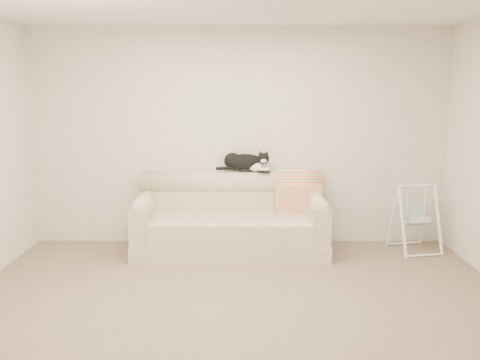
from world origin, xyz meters
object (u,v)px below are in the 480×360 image
at_px(remote_b, 263,171).
at_px(tuxedo_cat, 245,162).
at_px(baby_swing, 415,218).
at_px(remote_a, 246,171).
at_px(sofa, 231,221).

height_order(remote_b, tuxedo_cat, tuxedo_cat).
bearing_deg(remote_b, baby_swing, -7.18).
bearing_deg(remote_a, sofa, -126.12).
bearing_deg(sofa, remote_a, 53.88).
xyz_separation_m(remote_a, remote_b, (0.20, -0.03, -0.00)).
bearing_deg(tuxedo_cat, sofa, -123.61).
relative_size(sofa, baby_swing, 2.77).
height_order(remote_a, remote_b, remote_a).
distance_m(remote_b, tuxedo_cat, 0.24).
distance_m(remote_a, baby_swing, 2.05).
height_order(sofa, tuxedo_cat, tuxedo_cat).
bearing_deg(tuxedo_cat, baby_swing, -7.55).
bearing_deg(tuxedo_cat, remote_b, -10.62).
bearing_deg(remote_b, remote_a, 170.92).
bearing_deg(sofa, tuxedo_cat, 56.39).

